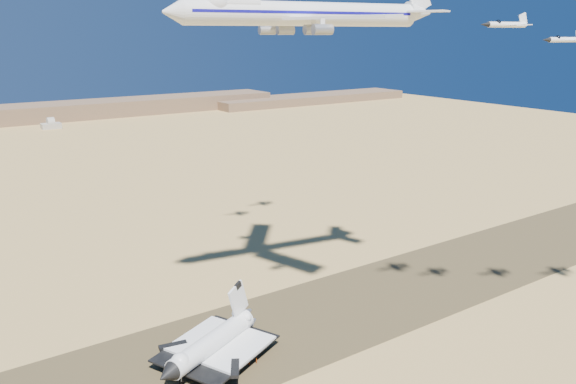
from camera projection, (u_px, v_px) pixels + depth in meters
ground at (251, 340)px, 178.98m from camera, size 1200.00×1200.00×0.00m
runway at (251, 340)px, 178.98m from camera, size 600.00×50.00×0.06m
ridgeline at (64, 114)px, 632.54m from camera, size 960.00×90.00×18.00m
shuttle at (212, 345)px, 165.54m from camera, size 42.10×36.04×20.51m
carrier_747 at (297, 14)px, 167.08m from camera, size 89.39×67.99×22.18m
crew_a at (257, 361)px, 165.82m from camera, size 0.61×0.75×1.76m
crew_b at (249, 362)px, 165.01m from camera, size 0.93×0.95×1.73m
crew_c at (247, 359)px, 166.54m from camera, size 0.93×1.09×1.66m
chase_jet_a at (506, 24)px, 149.03m from camera, size 15.87×8.92×3.98m
chase_jet_b at (564, 39)px, 147.83m from camera, size 14.38×8.08×3.61m
chase_jet_e at (254, 22)px, 217.84m from camera, size 13.77×7.89×3.48m
chase_jet_f at (287, 9)px, 230.67m from camera, size 15.36×8.38×3.83m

